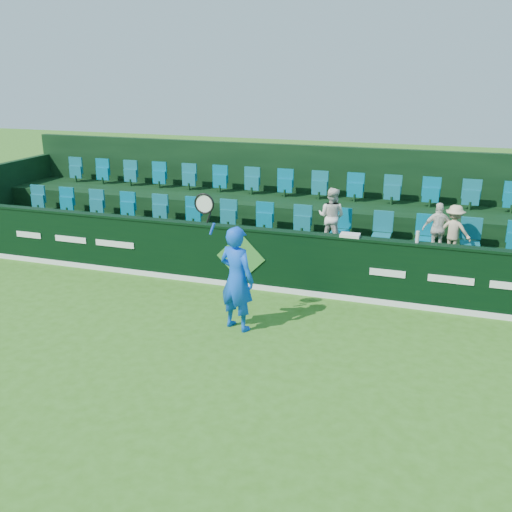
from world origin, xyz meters
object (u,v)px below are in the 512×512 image
(spectator_left, at_px, (331,216))
(spectator_right, at_px, (454,231))
(drinks_bottle, at_px, (417,237))
(spectator_middle, at_px, (438,229))
(tennis_player, at_px, (236,278))
(towel, at_px, (350,235))

(spectator_left, bearing_deg, spectator_right, -169.36)
(spectator_left, xyz_separation_m, spectator_right, (2.59, 0.00, -0.10))
(spectator_left, distance_m, drinks_bottle, 2.21)
(spectator_middle, relative_size, spectator_right, 1.02)
(tennis_player, relative_size, towel, 6.61)
(spectator_right, xyz_separation_m, drinks_bottle, (-0.68, -1.12, 0.12))
(spectator_middle, bearing_deg, drinks_bottle, 59.51)
(tennis_player, relative_size, drinks_bottle, 11.15)
(spectator_left, bearing_deg, spectator_middle, -169.36)
(tennis_player, distance_m, drinks_bottle, 3.65)
(spectator_left, distance_m, towel, 1.27)
(tennis_player, bearing_deg, spectator_right, 40.61)
(spectator_right, relative_size, towel, 2.81)
(tennis_player, height_order, spectator_middle, tennis_player)
(tennis_player, distance_m, spectator_middle, 4.62)
(spectator_left, distance_m, spectator_middle, 2.28)
(spectator_middle, height_order, drinks_bottle, spectator_middle)
(towel, height_order, drinks_bottle, drinks_bottle)
(spectator_right, bearing_deg, spectator_left, 13.57)
(spectator_left, distance_m, spectator_right, 2.59)
(tennis_player, relative_size, spectator_right, 2.35)
(spectator_left, bearing_deg, towel, 128.97)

